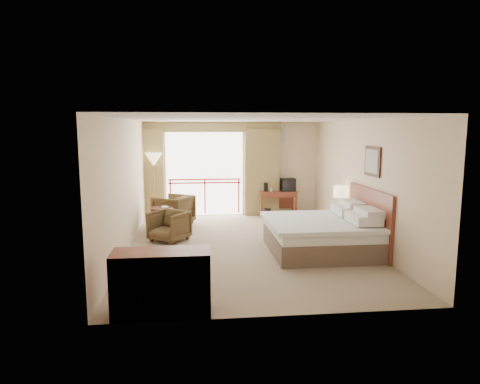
{
  "coord_description": "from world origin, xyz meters",
  "views": [
    {
      "loc": [
        -1.12,
        -8.87,
        2.5
      ],
      "look_at": [
        -0.11,
        0.4,
        1.12
      ],
      "focal_mm": 32.0,
      "sensor_mm": 36.0,
      "label": 1
    }
  ],
  "objects": [
    {
      "name": "floor_lamp",
      "position": [
        -2.21,
        3.15,
        1.59
      ],
      "size": [
        0.47,
        0.47,
        1.85
      ],
      "rotation": [
        0.0,
        0.0,
        -0.29
      ],
      "color": "tan",
      "rests_on": "floor"
    },
    {
      "name": "dresser",
      "position": [
        -1.57,
        -3.24,
        0.44
      ],
      "size": [
        1.31,
        0.56,
        0.88
      ],
      "rotation": [
        0.0,
        0.0,
        0.05
      ],
      "color": "maroon",
      "rests_on": "floor"
    },
    {
      "name": "wall_left",
      "position": [
        -2.5,
        0.0,
        1.35
      ],
      "size": [
        0.0,
        7.0,
        7.0
      ],
      "primitive_type": "plane",
      "rotation": [
        1.57,
        0.0,
        1.57
      ],
      "color": "beige",
      "rests_on": "ground"
    },
    {
      "name": "cup",
      "position": [
        1.1,
        3.14,
        0.76
      ],
      "size": [
        0.09,
        0.09,
        0.11
      ],
      "primitive_type": "cylinder",
      "rotation": [
        0.0,
        0.0,
        -0.17
      ],
      "color": "white",
      "rests_on": "desk"
    },
    {
      "name": "valance",
      "position": [
        -0.8,
        3.38,
        2.55
      ],
      "size": [
        4.4,
        0.22,
        0.28
      ],
      "primitive_type": "cube",
      "color": "olive",
      "rests_on": "wall_back"
    },
    {
      "name": "floor",
      "position": [
        0.0,
        0.0,
        0.0
      ],
      "size": [
        7.0,
        7.0,
        0.0
      ],
      "primitive_type": "plane",
      "color": "gray",
      "rests_on": "ground"
    },
    {
      "name": "headboard",
      "position": [
        2.46,
        -0.6,
        0.65
      ],
      "size": [
        0.06,
        2.1,
        1.3
      ],
      "primitive_type": "cube",
      "color": "maroon",
      "rests_on": "wall_right"
    },
    {
      "name": "desk",
      "position": [
        1.3,
        3.24,
        0.56
      ],
      "size": [
        1.09,
        0.53,
        0.71
      ],
      "rotation": [
        0.0,
        0.0,
        0.02
      ],
      "color": "maroon",
      "rests_on": "floor"
    },
    {
      "name": "hvac_vent",
      "position": [
        1.3,
        3.47,
        2.35
      ],
      "size": [
        0.5,
        0.04,
        0.5
      ],
      "primitive_type": "cube",
      "color": "silver",
      "rests_on": "wall_back"
    },
    {
      "name": "book",
      "position": [
        -1.9,
        1.48,
        0.61
      ],
      "size": [
        0.21,
        0.24,
        0.02
      ],
      "primitive_type": "imported",
      "rotation": [
        0.0,
        0.0,
        0.3
      ],
      "color": "white",
      "rests_on": "side_table"
    },
    {
      "name": "framed_art",
      "position": [
        2.47,
        -0.6,
        1.85
      ],
      "size": [
        0.04,
        0.72,
        0.6
      ],
      "color": "black",
      "rests_on": "wall_right"
    },
    {
      "name": "side_table",
      "position": [
        -1.9,
        1.48,
        0.41
      ],
      "size": [
        0.55,
        0.55,
        0.6
      ],
      "rotation": [
        0.0,
        0.0,
        0.31
      ],
      "color": "black",
      "rests_on": "floor"
    },
    {
      "name": "wastebasket",
      "position": [
        0.93,
        2.81,
        0.14
      ],
      "size": [
        0.26,
        0.26,
        0.27
      ],
      "primitive_type": "cylinder",
      "rotation": [
        0.0,
        0.0,
        0.22
      ],
      "color": "black",
      "rests_on": "floor"
    },
    {
      "name": "armchair_near",
      "position": [
        -1.68,
        0.61,
        0.0
      ],
      "size": [
        1.03,
        1.04,
        0.68
      ],
      "primitive_type": "imported",
      "rotation": [
        0.0,
        0.0,
        -0.63
      ],
      "color": "#42311B",
      "rests_on": "floor"
    },
    {
      "name": "armchair_far",
      "position": [
        -1.66,
        2.22,
        0.0
      ],
      "size": [
        1.19,
        1.18,
        0.79
      ],
      "primitive_type": "imported",
      "rotation": [
        0.0,
        0.0,
        -2.12
      ],
      "color": "#42311B",
      "rests_on": "floor"
    },
    {
      "name": "curtain_right",
      "position": [
        0.85,
        3.35,
        1.25
      ],
      "size": [
        1.0,
        0.26,
        2.5
      ],
      "primitive_type": "cube",
      "color": "olive",
      "rests_on": "wall_back"
    },
    {
      "name": "balcony_railing",
      "position": [
        -0.8,
        3.46,
        0.81
      ],
      "size": [
        2.09,
        0.03,
        1.02
      ],
      "color": "red",
      "rests_on": "wall_back"
    },
    {
      "name": "phone",
      "position": [
        2.28,
        0.6,
        0.61
      ],
      "size": [
        0.2,
        0.17,
        0.08
      ],
      "primitive_type": "cube",
      "rotation": [
        0.0,
        0.0,
        0.17
      ],
      "color": "black",
      "rests_on": "nightstand"
    },
    {
      "name": "bed",
      "position": [
        1.5,
        -0.6,
        0.38
      ],
      "size": [
        2.13,
        2.06,
        0.97
      ],
      "color": "brown",
      "rests_on": "floor"
    },
    {
      "name": "tv",
      "position": [
        1.6,
        3.19,
        0.89
      ],
      "size": [
        0.41,
        0.32,
        0.37
      ],
      "rotation": [
        0.0,
        0.0,
        0.02
      ],
      "color": "black",
      "rests_on": "desk"
    },
    {
      "name": "ceiling",
      "position": [
        0.0,
        0.0,
        2.7
      ],
      "size": [
        7.0,
        7.0,
        0.0
      ],
      "primitive_type": "plane",
      "rotation": [
        3.14,
        0.0,
        0.0
      ],
      "color": "white",
      "rests_on": "wall_back"
    },
    {
      "name": "balcony_door",
      "position": [
        -0.8,
        3.48,
        1.2
      ],
      "size": [
        2.4,
        0.0,
        2.4
      ],
      "primitive_type": "plane",
      "rotation": [
        1.57,
        0.0,
        0.0
      ],
      "color": "white",
      "rests_on": "wall_back"
    },
    {
      "name": "wall_right",
      "position": [
        2.5,
        0.0,
        1.35
      ],
      "size": [
        0.0,
        7.0,
        7.0
      ],
      "primitive_type": "plane",
      "rotation": [
        1.57,
        0.0,
        -1.57
      ],
      "color": "beige",
      "rests_on": "ground"
    },
    {
      "name": "table_lamp",
      "position": [
        2.33,
        0.8,
        1.02
      ],
      "size": [
        0.33,
        0.33,
        0.57
      ],
      "rotation": [
        0.0,
        0.0,
        0.36
      ],
      "color": "tan",
      "rests_on": "nightstand"
    },
    {
      "name": "wall_front",
      "position": [
        0.0,
        -3.5,
        1.35
      ],
      "size": [
        5.0,
        0.0,
        5.0
      ],
      "primitive_type": "plane",
      "rotation": [
        -1.57,
        0.0,
        0.0
      ],
      "color": "beige",
      "rests_on": "ground"
    },
    {
      "name": "nightstand",
      "position": [
        2.33,
        0.75,
        0.29
      ],
      "size": [
        0.4,
        0.48,
        0.57
      ],
      "primitive_type": "cube",
      "rotation": [
        0.0,
        0.0,
        -0.0
      ],
      "color": "maroon",
      "rests_on": "floor"
    },
    {
      "name": "wall_back",
      "position": [
        0.0,
        3.5,
        1.35
      ],
      "size": [
        5.0,
        0.0,
        5.0
      ],
      "primitive_type": "plane",
      "rotation": [
        1.57,
        0.0,
        0.0
      ],
      "color": "beige",
      "rests_on": "ground"
    },
    {
      "name": "curtain_left",
      "position": [
        -2.45,
        3.35,
        1.25
      ],
      "size": [
        1.0,
        0.26,
        2.5
      ],
      "primitive_type": "cube",
      "color": "olive",
      "rests_on": "wall_back"
    },
    {
      "name": "coffee_maker",
      "position": [
        0.95,
        3.19,
        0.84
      ],
      "size": [
        0.14,
        0.14,
        0.26
      ],
      "primitive_type": "cylinder",
      "rotation": [
        0.0,
        0.0,
        -0.24
      ],
      "color": "black",
      "rests_on": "desk"
    }
  ]
}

